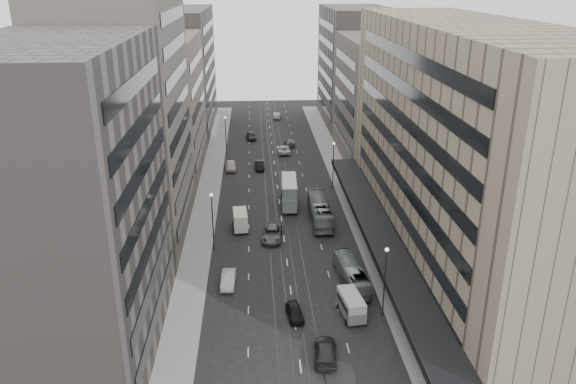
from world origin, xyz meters
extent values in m
plane|color=black|center=(0.00, 0.00, 0.00)|extent=(220.00, 220.00, 0.00)
cube|color=gray|center=(12.00, 37.50, 0.07)|extent=(4.00, 125.00, 0.15)
cube|color=gray|center=(-12.00, 37.50, 0.07)|extent=(4.00, 125.00, 0.15)
cube|color=#7D6D5B|center=(21.50, 8.00, 15.00)|extent=(15.00, 60.00, 30.00)
cube|color=black|center=(12.00, 8.00, 4.00)|extent=(4.40, 60.00, 0.50)
cube|color=#4B4641|center=(21.50, 52.00, 12.00)|extent=(15.00, 28.00, 24.00)
cube|color=#5A5551|center=(21.50, 82.00, 14.00)|extent=(15.00, 32.00, 28.00)
cube|color=#5A5551|center=(-21.50, -8.00, 15.00)|extent=(15.00, 28.00, 30.00)
cube|color=#4B4641|center=(-21.50, 19.00, 17.00)|extent=(15.00, 26.00, 34.00)
cube|color=#73695A|center=(-21.50, 46.00, 12.50)|extent=(15.00, 28.00, 25.00)
cube|color=#5A5551|center=(-21.50, 79.00, 14.00)|extent=(15.00, 38.00, 28.00)
cylinder|color=#262628|center=(9.70, -5.00, 4.00)|extent=(0.16, 0.16, 8.00)
sphere|color=silver|center=(9.70, -5.00, 8.10)|extent=(0.44, 0.44, 0.44)
cylinder|color=#262628|center=(9.70, 35.00, 4.00)|extent=(0.16, 0.16, 8.00)
sphere|color=silver|center=(9.70, 35.00, 8.10)|extent=(0.44, 0.44, 0.44)
cylinder|color=#262628|center=(-9.70, 12.00, 4.00)|extent=(0.16, 0.16, 8.00)
sphere|color=silver|center=(-9.70, 12.00, 8.10)|extent=(0.44, 0.44, 0.44)
cylinder|color=#262628|center=(-9.70, 55.00, 4.00)|extent=(0.16, 0.16, 8.00)
sphere|color=silver|center=(-9.70, 55.00, 8.10)|extent=(0.44, 0.44, 0.44)
imported|color=gray|center=(7.39, 1.98, 1.36)|extent=(3.20, 9.93, 2.72)
imported|color=gray|center=(5.81, 20.82, 1.69)|extent=(2.96, 12.16, 3.38)
cube|color=slate|center=(1.51, 27.02, 1.52)|extent=(2.63, 8.36, 2.11)
cube|color=slate|center=(1.51, 27.02, 3.49)|extent=(2.57, 8.03, 1.84)
cube|color=silver|center=(1.51, 27.02, 4.47)|extent=(2.63, 8.36, 0.11)
cylinder|color=black|center=(0.24, 24.09, 0.46)|extent=(0.29, 0.93, 0.92)
cylinder|color=black|center=(2.54, 24.00, 0.46)|extent=(0.29, 0.93, 0.92)
cylinder|color=black|center=(0.48, 30.04, 0.46)|extent=(0.29, 0.93, 0.92)
cylinder|color=black|center=(2.78, 29.95, 0.46)|extent=(0.29, 0.93, 0.92)
cube|color=slate|center=(6.21, -4.81, 0.98)|extent=(2.64, 5.03, 1.25)
cube|color=#B8B8B3|center=(6.21, -4.81, 2.10)|extent=(2.59, 4.93, 0.98)
cylinder|color=black|center=(5.43, -6.52, 0.36)|extent=(0.30, 0.74, 0.71)
cylinder|color=black|center=(7.42, -6.24, 0.36)|extent=(0.30, 0.74, 0.71)
cylinder|color=black|center=(5.00, -3.38, 0.36)|extent=(0.30, 0.74, 0.71)
cylinder|color=black|center=(6.99, -3.10, 0.36)|extent=(0.30, 0.74, 0.71)
cube|color=beige|center=(-6.21, 18.54, 1.04)|extent=(2.32, 4.59, 1.37)
cube|color=silver|center=(-6.21, 18.54, 2.27)|extent=(2.27, 4.50, 1.08)
cylinder|color=black|center=(-7.11, 17.00, 0.36)|extent=(0.25, 0.73, 0.71)
cylinder|color=black|center=(-5.10, 17.15, 0.36)|extent=(0.25, 0.73, 0.71)
cylinder|color=black|center=(-7.31, 19.94, 0.36)|extent=(0.25, 0.73, 0.71)
cylinder|color=black|center=(-5.31, 20.08, 0.36)|extent=(0.25, 0.73, 0.71)
imported|color=black|center=(0.06, -4.73, 0.68)|extent=(2.06, 4.17, 1.37)
imported|color=silver|center=(-7.41, 2.63, 0.76)|extent=(1.80, 4.69, 1.53)
imported|color=#555457|center=(-1.71, 14.96, 0.81)|extent=(3.25, 6.04, 1.61)
imported|color=black|center=(2.52, -11.81, 0.77)|extent=(2.70, 5.50, 1.54)
imported|color=beige|center=(-8.50, 45.76, 0.86)|extent=(2.26, 5.11, 1.71)
imported|color=black|center=(-3.01, 46.00, 0.78)|extent=(1.88, 4.79, 1.55)
imported|color=silver|center=(2.19, 56.18, 0.80)|extent=(2.87, 5.85, 1.60)
imported|color=#5E5F61|center=(3.88, 61.87, 0.67)|extent=(2.31, 4.78, 1.34)
imported|color=black|center=(-4.56, 67.34, 0.85)|extent=(2.36, 5.12, 1.70)
imported|color=#B8A898|center=(2.25, 87.10, 0.80)|extent=(2.24, 5.01, 1.60)
imported|color=black|center=(11.95, -11.18, 1.11)|extent=(0.84, 0.75, 1.92)
camera|label=1|loc=(-3.95, -56.81, 34.84)|focal=35.00mm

